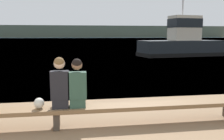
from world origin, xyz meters
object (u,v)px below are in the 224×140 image
object	(u,v)px
person_left	(60,85)
shopping_bag	(39,103)
person_right	(77,85)
tugboat_red	(181,43)
bench_main	(56,111)

from	to	relation	value
person_left	shopping_bag	size ratio (longest dim) A/B	4.65
person_right	tugboat_red	bearing A→B (deg)	59.37
bench_main	shopping_bag	xyz separation A→B (m)	(-0.35, 0.02, 0.18)
person_right	shopping_bag	size ratio (longest dim) A/B	4.50
tugboat_red	bench_main	bearing A→B (deg)	140.21
person_right	shopping_bag	world-z (taller)	person_right
bench_main	person_left	distance (m)	0.58
person_right	tugboat_red	distance (m)	19.60
person_left	tugboat_red	world-z (taller)	tugboat_red
person_right	person_left	bearing A→B (deg)	-179.86
person_left	person_right	distance (m)	0.36
shopping_bag	tugboat_red	bearing A→B (deg)	57.38
person_left	person_right	bearing A→B (deg)	0.14
person_left	person_right	xyz separation A→B (m)	(0.36, 0.00, -0.02)
bench_main	shopping_bag	distance (m)	0.40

